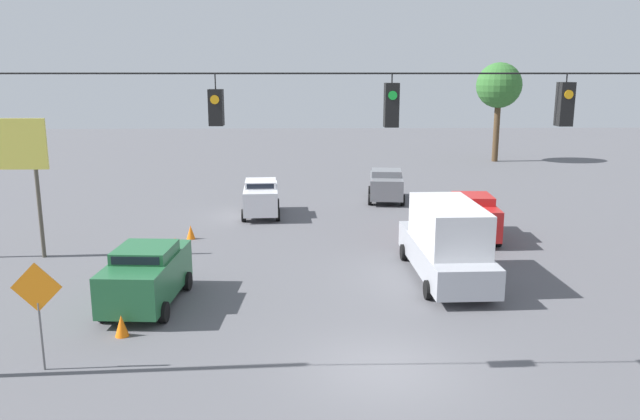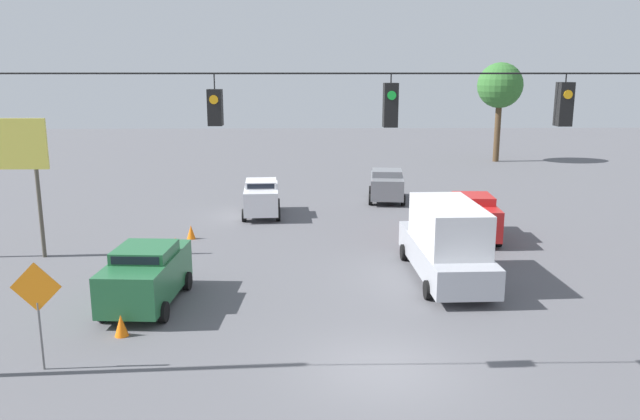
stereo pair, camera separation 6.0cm
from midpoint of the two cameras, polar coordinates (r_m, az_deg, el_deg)
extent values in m
plane|color=#56565B|center=(16.54, 5.72, -14.18)|extent=(140.00, 140.00, 0.00)
cylinder|color=black|center=(14.51, 6.50, 12.31)|extent=(21.43, 0.04, 0.04)
cube|color=black|center=(15.57, 21.36, 9.00)|extent=(0.32, 0.36, 1.00)
cylinder|color=black|center=(15.56, 21.54, 11.18)|extent=(0.03, 0.03, 0.19)
cylinder|color=orange|center=(15.39, 21.70, 9.78)|extent=(0.20, 0.02, 0.20)
cube|color=black|center=(14.53, 6.43, 9.51)|extent=(0.32, 0.36, 1.00)
cylinder|color=black|center=(14.52, 6.49, 11.89)|extent=(0.03, 0.03, 0.21)
cylinder|color=green|center=(14.34, 6.55, 10.37)|extent=(0.20, 0.02, 0.20)
cube|color=black|center=(14.56, -9.59, 9.22)|extent=(0.32, 0.36, 0.82)
cylinder|color=black|center=(14.54, -9.68, 11.52)|extent=(0.03, 0.03, 0.35)
cylinder|color=orange|center=(14.36, -9.73, 9.92)|extent=(0.20, 0.02, 0.20)
cube|color=silver|center=(32.90, -5.47, 1.07)|extent=(1.94, 4.05, 1.22)
cube|color=silver|center=(32.75, -5.50, 2.43)|extent=(1.68, 1.83, 0.36)
cube|color=black|center=(31.88, -5.53, 2.16)|extent=(1.38, 0.10, 0.25)
cylinder|color=black|center=(31.80, -7.04, -0.49)|extent=(0.26, 0.65, 0.64)
cylinder|color=black|center=(31.76, -3.93, -0.44)|extent=(0.26, 0.65, 0.64)
cylinder|color=black|center=(34.30, -6.86, 0.47)|extent=(0.26, 0.65, 0.64)
cylinder|color=black|center=(34.27, -3.98, 0.52)|extent=(0.26, 0.65, 0.64)
cube|color=#A8AAB2|center=(23.38, 11.24, -4.12)|extent=(2.37, 6.91, 1.00)
cube|color=silver|center=(22.74, 11.58, -1.30)|extent=(2.13, 4.44, 1.53)
cube|color=black|center=(24.82, 10.33, -0.10)|extent=(1.73, 0.07, 1.07)
cylinder|color=black|center=(25.86, 12.33, -3.71)|extent=(0.24, 0.65, 0.64)
cylinder|color=black|center=(25.38, 7.59, -3.84)|extent=(0.24, 0.65, 0.64)
cylinder|color=black|center=(21.80, 15.39, -6.94)|extent=(0.24, 0.65, 0.64)
cylinder|color=black|center=(21.23, 9.78, -7.19)|extent=(0.24, 0.65, 0.64)
cube|color=#236038|center=(20.99, -15.64, -5.86)|extent=(2.14, 4.52, 1.28)
cube|color=#236038|center=(20.76, -15.77, -3.71)|extent=(1.84, 2.04, 0.36)
cube|color=black|center=(19.87, -16.63, -4.48)|extent=(1.49, 0.11, 0.25)
cylinder|color=black|center=(20.25, -19.31, -8.73)|extent=(0.26, 0.65, 0.64)
cylinder|color=black|center=(19.65, -14.18, -9.04)|extent=(0.26, 0.65, 0.64)
cylinder|color=black|center=(22.77, -16.69, -6.19)|extent=(0.26, 0.65, 0.64)
cylinder|color=black|center=(22.24, -12.11, -6.38)|extent=(0.26, 0.65, 0.64)
cube|color=red|center=(29.05, 13.67, -0.63)|extent=(1.98, 4.29, 1.34)
cube|color=red|center=(28.88, 13.76, 1.01)|extent=(1.72, 1.93, 0.36)
cube|color=black|center=(29.78, 13.39, 1.37)|extent=(1.41, 0.10, 0.25)
cylinder|color=black|center=(30.69, 14.70, -1.28)|extent=(0.25, 0.65, 0.64)
cylinder|color=black|center=(30.35, 11.46, -1.27)|extent=(0.25, 0.65, 0.64)
cylinder|color=black|center=(28.12, 15.92, -2.60)|extent=(0.25, 0.65, 0.64)
cylinder|color=black|center=(27.74, 12.39, -2.61)|extent=(0.25, 0.65, 0.64)
cube|color=slate|center=(36.80, 6.01, 2.23)|extent=(2.25, 4.14, 1.16)
cube|color=slate|center=(36.68, 6.04, 3.40)|extent=(1.87, 1.92, 0.36)
cube|color=black|center=(37.55, 6.01, 3.61)|extent=(1.47, 0.17, 0.25)
cylinder|color=black|center=(38.21, 7.34, 1.69)|extent=(0.28, 0.66, 0.64)
cylinder|color=black|center=(38.17, 4.57, 1.74)|extent=(0.28, 0.66, 0.64)
cylinder|color=black|center=(35.68, 7.52, 0.92)|extent=(0.28, 0.66, 0.64)
cylinder|color=black|center=(35.63, 4.55, 0.97)|extent=(0.28, 0.66, 0.64)
cone|color=orange|center=(19.00, -17.78, -10.04)|extent=(0.39, 0.39, 0.64)
cone|color=orange|center=(20.76, -16.12, -7.98)|extent=(0.39, 0.39, 0.64)
cone|color=orange|center=(23.04, -14.96, -5.86)|extent=(0.39, 0.39, 0.64)
cone|color=orange|center=(24.91, -13.79, -4.41)|extent=(0.39, 0.39, 0.64)
cone|color=orange|center=(26.92, -13.15, -3.12)|extent=(0.39, 0.39, 0.64)
cone|color=orange|center=(28.87, -11.79, -1.99)|extent=(0.39, 0.39, 0.64)
cylinder|color=#4C473D|center=(27.58, -24.27, -0.32)|extent=(0.16, 0.16, 3.64)
cube|color=#D8CC4C|center=(27.66, -27.12, 5.39)|extent=(3.48, 0.12, 2.01)
cylinder|color=slate|center=(17.48, -24.20, -10.51)|extent=(0.06, 0.06, 1.80)
cube|color=orange|center=(17.04, -24.59, -6.45)|extent=(1.27, 0.04, 1.27)
cylinder|color=#4C3823|center=(54.96, 15.79, 7.06)|extent=(0.50, 0.50, 5.33)
sphere|color=#336B2D|center=(54.77, 16.02, 10.91)|extent=(3.74, 3.74, 3.74)
camera|label=1|loc=(0.03, -90.07, -0.02)|focal=35.00mm
camera|label=2|loc=(0.03, 89.93, 0.02)|focal=35.00mm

